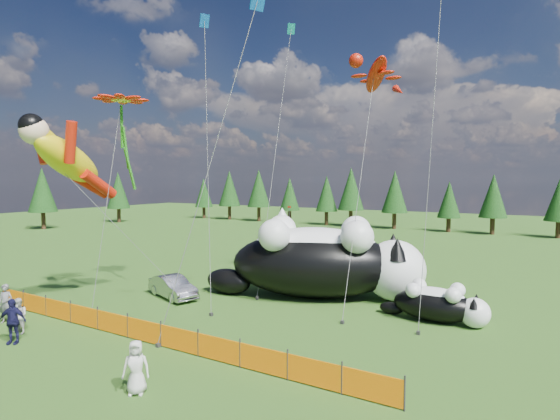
% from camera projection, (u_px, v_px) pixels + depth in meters
% --- Properties ---
extents(ground, '(160.00, 160.00, 0.00)m').
position_uv_depth(ground, '(192.00, 322.00, 21.14)').
color(ground, '#113509').
rests_on(ground, ground).
extents(safety_fence, '(22.06, 0.06, 1.10)m').
position_uv_depth(safety_fence, '(144.00, 331.00, 18.52)').
color(safety_fence, '#262626').
rests_on(safety_fence, ground).
extents(tree_line, '(90.00, 4.00, 8.00)m').
position_uv_depth(tree_line, '(414.00, 201.00, 59.64)').
color(tree_line, black).
rests_on(tree_line, ground).
extents(festival_tents, '(50.00, 3.20, 2.80)m').
position_uv_depth(festival_tents, '(501.00, 228.00, 49.99)').
color(festival_tents, white).
rests_on(festival_tents, ground).
extents(cat_large, '(12.52, 7.86, 4.72)m').
position_uv_depth(cat_large, '(324.00, 260.00, 25.44)').
color(cat_large, black).
rests_on(cat_large, ground).
extents(cat_small, '(5.26, 1.93, 1.90)m').
position_uv_depth(cat_small, '(439.00, 303.00, 21.17)').
color(cat_small, black).
rests_on(cat_small, ground).
extents(car, '(4.09, 2.53, 1.27)m').
position_uv_depth(car, '(173.00, 287.00, 25.54)').
color(car, '#A6A5AA').
rests_on(car, ground).
extents(spectator_a, '(0.82, 0.71, 1.90)m').
position_uv_depth(spectator_a, '(6.00, 304.00, 20.98)').
color(spectator_a, slate).
rests_on(spectator_a, ground).
extents(spectator_b, '(0.78, 0.46, 1.61)m').
position_uv_depth(spectator_b, '(19.00, 316.00, 19.52)').
color(spectator_b, silver).
rests_on(spectator_b, ground).
extents(spectator_c, '(1.26, 1.09, 1.92)m').
position_uv_depth(spectator_c, '(12.00, 321.00, 18.34)').
color(spectator_c, '#16153A').
rests_on(spectator_c, ground).
extents(spectator_e, '(1.02, 0.95, 1.76)m').
position_uv_depth(spectator_e, '(136.00, 367.00, 14.04)').
color(spectator_e, silver).
rests_on(spectator_e, ground).
extents(superhero_kite, '(6.33, 8.10, 11.22)m').
position_uv_depth(superhero_kite, '(68.00, 160.00, 22.22)').
color(superhero_kite, '#DAC20B').
rests_on(superhero_kite, ground).
extents(gecko_kite, '(5.52, 12.55, 16.45)m').
position_uv_depth(gecko_kite, '(376.00, 75.00, 28.60)').
color(gecko_kite, red).
rests_on(gecko_kite, ground).
extents(flower_kite, '(3.47, 4.51, 11.54)m').
position_uv_depth(flower_kite, '(121.00, 102.00, 23.96)').
color(flower_kite, red).
rests_on(flower_kite, ground).
extents(diamond_kite_a, '(3.78, 4.35, 17.33)m').
position_uv_depth(diamond_kite_a, '(205.00, 34.00, 25.74)').
color(diamond_kite_a, '#0B55B1').
rests_on(diamond_kite_a, ground).
extents(diamond_kite_c, '(3.54, 3.54, 15.32)m').
position_uv_depth(diamond_kite_c, '(255.00, 11.00, 17.94)').
color(diamond_kite_c, '#0B55B1').
rests_on(diamond_kite_c, ground).
extents(diamond_kite_d, '(2.72, 8.48, 19.63)m').
position_uv_depth(diamond_kite_d, '(290.00, 42.00, 31.55)').
color(diamond_kite_d, '#0C918A').
rests_on(diamond_kite_d, ground).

